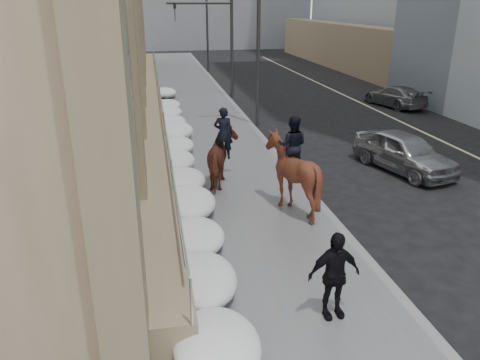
# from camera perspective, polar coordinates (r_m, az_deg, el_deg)

# --- Properties ---
(ground) EXTENTS (140.00, 140.00, 0.00)m
(ground) POSITION_cam_1_polar(r_m,az_deg,el_deg) (10.43, 3.46, -13.29)
(ground) COLOR black
(ground) RESTS_ON ground
(sidewalk) EXTENTS (5.00, 80.00, 0.12)m
(sidewalk) POSITION_cam_1_polar(r_m,az_deg,el_deg) (19.37, -3.68, 3.43)
(sidewalk) COLOR #59595C
(sidewalk) RESTS_ON ground
(curb) EXTENTS (0.24, 80.00, 0.12)m
(curb) POSITION_cam_1_polar(r_m,az_deg,el_deg) (19.84, 3.86, 3.85)
(curb) COLOR slate
(curb) RESTS_ON ground
(lane_line) EXTENTS (0.15, 70.00, 0.01)m
(lane_line) POSITION_cam_1_polar(r_m,az_deg,el_deg) (23.07, 23.24, 4.48)
(lane_line) COLOR #BFB78C
(lane_line) RESTS_ON ground
(streetlight_mid) EXTENTS (1.71, 0.24, 8.00)m
(streetlight_mid) POSITION_cam_1_polar(r_m,az_deg,el_deg) (22.93, 1.86, 17.68)
(streetlight_mid) COLOR #2D2D30
(streetlight_mid) RESTS_ON ground
(streetlight_far) EXTENTS (1.71, 0.24, 8.00)m
(streetlight_far) POSITION_cam_1_polar(r_m,az_deg,el_deg) (42.66, -4.27, 19.11)
(streetlight_far) COLOR #2D2D30
(streetlight_far) RESTS_ON ground
(traffic_signal) EXTENTS (4.10, 0.22, 6.00)m
(traffic_signal) POSITION_cam_1_polar(r_m,az_deg,el_deg) (30.71, -2.80, 17.39)
(traffic_signal) COLOR #2D2D30
(traffic_signal) RESTS_ON ground
(snow_bank) EXTENTS (1.70, 18.10, 0.76)m
(snow_bank) POSITION_cam_1_polar(r_m,az_deg,el_deg) (17.33, -7.59, 2.60)
(snow_bank) COLOR white
(snow_bank) RESTS_ON sidewalk
(mounted_horse_left) EXTENTS (1.40, 2.32, 2.58)m
(mounted_horse_left) POSITION_cam_1_polar(r_m,az_deg,el_deg) (15.44, -2.11, 3.00)
(mounted_horse_left) COLOR #532519
(mounted_horse_left) RESTS_ON sidewalk
(mounted_horse_right) EXTENTS (2.40, 2.53, 2.76)m
(mounted_horse_right) POSITION_cam_1_polar(r_m,az_deg,el_deg) (13.51, 6.31, 1.11)
(mounted_horse_right) COLOR #4D2216
(mounted_horse_right) RESTS_ON sidewalk
(pedestrian) EXTENTS (1.07, 0.51, 1.79)m
(pedestrian) POSITION_cam_1_polar(r_m,az_deg,el_deg) (9.20, 11.38, -11.30)
(pedestrian) COLOR black
(pedestrian) RESTS_ON sidewalk
(car_silver) EXTENTS (2.76, 4.55, 1.45)m
(car_silver) POSITION_cam_1_polar(r_m,az_deg,el_deg) (18.17, 19.36, 3.27)
(car_silver) COLOR #9B9DA2
(car_silver) RESTS_ON ground
(car_grey) EXTENTS (2.66, 4.54, 1.23)m
(car_grey) POSITION_cam_1_polar(r_m,az_deg,el_deg) (29.71, 18.38, 9.67)
(car_grey) COLOR slate
(car_grey) RESTS_ON ground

